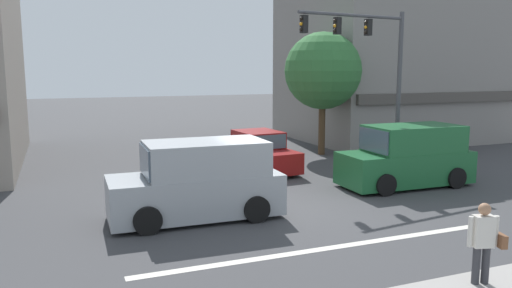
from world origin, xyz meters
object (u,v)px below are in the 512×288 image
at_px(pedestrian_foreground_with_bag, 484,242).
at_px(street_tree, 323,71).
at_px(traffic_light_mast, 375,62).
at_px(van_crossing_leftbound, 199,182).
at_px(van_approaching_near, 408,157).
at_px(sedan_waiting_far, 259,153).

bearing_deg(pedestrian_foreground_with_bag, street_tree, 72.02).
bearing_deg(street_tree, traffic_light_mast, -94.15).
bearing_deg(van_crossing_leftbound, van_approaching_near, 7.27).
xyz_separation_m(traffic_light_mast, van_approaching_near, (-0.09, -2.26, -3.30)).
relative_size(traffic_light_mast, van_approaching_near, 1.34).
relative_size(traffic_light_mast, sedan_waiting_far, 1.47).
xyz_separation_m(sedan_waiting_far, pedestrian_foreground_with_bag, (-0.39, -11.70, 0.24)).
distance_m(street_tree, traffic_light_mast, 4.54).
xyz_separation_m(street_tree, pedestrian_foreground_with_bag, (-4.57, -14.09, -2.97)).
height_order(street_tree, pedestrian_foreground_with_bag, street_tree).
height_order(traffic_light_mast, van_crossing_leftbound, traffic_light_mast).
height_order(sedan_waiting_far, pedestrian_foreground_with_bag, pedestrian_foreground_with_bag).
bearing_deg(pedestrian_foreground_with_bag, traffic_light_mast, 66.09).
distance_m(van_crossing_leftbound, van_approaching_near, 7.78).
xyz_separation_m(traffic_light_mast, pedestrian_foreground_with_bag, (-4.24, -9.57, -3.35)).
xyz_separation_m(van_crossing_leftbound, van_approaching_near, (7.72, 0.98, 0.00)).
xyz_separation_m(van_approaching_near, sedan_waiting_far, (-3.76, 4.39, -0.29)).
xyz_separation_m(street_tree, traffic_light_mast, (-0.33, -4.51, 0.38)).
relative_size(van_crossing_leftbound, sedan_waiting_far, 1.10).
height_order(van_crossing_leftbound, van_approaching_near, same).
bearing_deg(sedan_waiting_far, pedestrian_foreground_with_bag, -91.90).
xyz_separation_m(street_tree, sedan_waiting_far, (-4.18, -2.38, -3.21)).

